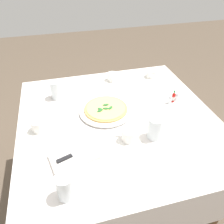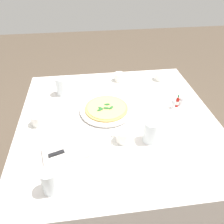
{
  "view_description": "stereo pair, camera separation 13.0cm",
  "coord_description": "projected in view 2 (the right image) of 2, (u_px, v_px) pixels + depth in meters",
  "views": [
    {
      "loc": [
        -0.29,
        -0.96,
        1.56
      ],
      "look_at": [
        -0.03,
        0.04,
        0.76
      ],
      "focal_mm": 35.36,
      "sensor_mm": 36.0,
      "label": 1
    },
    {
      "loc": [
        -0.16,
        -0.99,
        1.56
      ],
      "look_at": [
        -0.03,
        0.04,
        0.76
      ],
      "focal_mm": 35.36,
      "sensor_mm": 36.0,
      "label": 2
    }
  ],
  "objects": [
    {
      "name": "coffee_cup_right_edge",
      "position": [
        119.0,
        78.0,
        1.62
      ],
      "size": [
        0.13,
        0.13,
        0.06
      ],
      "color": "white",
      "rests_on": "dining_table"
    },
    {
      "name": "pizza_plate",
      "position": [
        107.0,
        110.0,
        1.33
      ],
      "size": [
        0.32,
        0.32,
        0.02
      ],
      "color": "white",
      "rests_on": "dining_table"
    },
    {
      "name": "pizza",
      "position": [
        106.0,
        108.0,
        1.33
      ],
      "size": [
        0.26,
        0.26,
        0.02
      ],
      "color": "#DBAD60",
      "rests_on": "pizza_plate"
    },
    {
      "name": "coffee_cup_far_right",
      "position": [
        159.0,
        77.0,
        1.63
      ],
      "size": [
        0.13,
        0.13,
        0.06
      ],
      "color": "white",
      "rests_on": "dining_table"
    },
    {
      "name": "salt_shaker",
      "position": [
        181.0,
        102.0,
        1.38
      ],
      "size": [
        0.03,
        0.03,
        0.06
      ],
      "color": "white",
      "rests_on": "dining_table"
    },
    {
      "name": "pepper_shaker",
      "position": [
        173.0,
        104.0,
        1.36
      ],
      "size": [
        0.03,
        0.03,
        0.06
      ],
      "color": "white",
      "rests_on": "dining_table"
    },
    {
      "name": "napkin_folded",
      "position": [
        67.0,
        152.0,
        1.07
      ],
      "size": [
        0.24,
        0.17,
        0.02
      ],
      "rotation": [
        0.0,
        0.0,
        0.21
      ],
      "color": "white",
      "rests_on": "dining_table"
    },
    {
      "name": "water_glass_far_left",
      "position": [
        50.0,
        182.0,
        0.88
      ],
      "size": [
        0.07,
        0.07,
        0.12
      ],
      "color": "white",
      "rests_on": "dining_table"
    },
    {
      "name": "dinner_knife",
      "position": [
        67.0,
        150.0,
        1.06
      ],
      "size": [
        0.19,
        0.08,
        0.01
      ],
      "rotation": [
        0.0,
        0.0,
        0.31
      ],
      "color": "silver",
      "rests_on": "napkin_folded"
    },
    {
      "name": "coffee_cup_back_corner",
      "position": [
        124.0,
        137.0,
        1.12
      ],
      "size": [
        0.13,
        0.13,
        0.07
      ],
      "color": "white",
      "rests_on": "dining_table"
    },
    {
      "name": "water_glass_near_right",
      "position": [
        151.0,
        133.0,
        1.11
      ],
      "size": [
        0.08,
        0.08,
        0.12
      ],
      "color": "white",
      "rests_on": "dining_table"
    },
    {
      "name": "ground_plane",
      "position": [
        116.0,
        191.0,
        1.74
      ],
      "size": [
        8.0,
        8.0,
        0.0
      ],
      "primitive_type": "plane",
      "color": "brown"
    },
    {
      "name": "dining_table",
      "position": [
        117.0,
        134.0,
        1.37
      ],
      "size": [
        1.14,
        1.14,
        0.74
      ],
      "color": "white",
      "rests_on": "ground_plane"
    },
    {
      "name": "coffee_cup_left_edge",
      "position": [
        39.0,
        120.0,
        1.22
      ],
      "size": [
        0.13,
        0.13,
        0.07
      ],
      "color": "white",
      "rests_on": "dining_table"
    },
    {
      "name": "water_glass_center_back",
      "position": [
        62.0,
        87.0,
        1.46
      ],
      "size": [
        0.07,
        0.07,
        0.12
      ],
      "color": "white",
      "rests_on": "dining_table"
    },
    {
      "name": "hot_sauce_bottle",
      "position": [
        177.0,
        102.0,
        1.36
      ],
      "size": [
        0.02,
        0.02,
        0.08
      ],
      "color": "#B7140F",
      "rests_on": "dining_table"
    }
  ]
}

